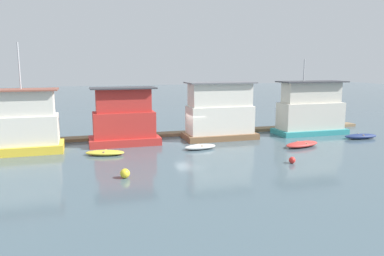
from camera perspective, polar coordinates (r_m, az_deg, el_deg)
ground_plane at (r=35.83m, az=-0.46°, el=-1.95°), size 200.00×200.00×0.00m
dock_walkway at (r=38.83m, az=-1.77°, el=-0.82°), size 42.40×1.48×0.30m
houseboat_yellow at (r=33.90m, az=-25.44°, el=0.51°), size 7.48×3.47×8.96m
houseboat_red at (r=34.57m, az=-10.33°, el=1.21°), size 6.32×3.33×5.19m
houseboat_brown at (r=36.63m, az=4.27°, el=2.31°), size 7.07×3.41×5.54m
houseboat_teal at (r=41.06m, az=17.62°, el=2.52°), size 7.50×3.26×7.75m
dinghy_yellow at (r=30.98m, az=-13.13°, el=-3.68°), size 3.33×2.04×0.39m
dinghy_white at (r=32.25m, az=1.25°, el=-2.88°), size 2.94×1.45×0.42m
dinghy_red at (r=34.58m, az=16.41°, el=-2.38°), size 3.89×2.34×0.47m
dinghy_navy at (r=40.35m, az=24.32°, el=-1.15°), size 3.49×1.42×0.49m
mooring_post_far_right at (r=36.61m, az=-12.04°, el=-0.77°), size 0.30×0.30×1.44m
buoy_yellow at (r=24.53m, az=-10.18°, el=-6.82°), size 0.62×0.62×0.62m
buoy_red at (r=28.64m, az=15.01°, el=-4.75°), size 0.49×0.49×0.49m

